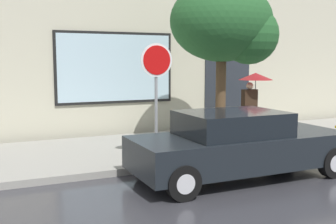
{
  "coord_description": "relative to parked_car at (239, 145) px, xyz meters",
  "views": [
    {
      "loc": [
        -5.99,
        -7.16,
        2.42
      ],
      "look_at": [
        -1.91,
        1.8,
        1.2
      ],
      "focal_mm": 44.37,
      "sensor_mm": 36.0,
      "label": 1
    }
  ],
  "objects": [
    {
      "name": "ground_plane",
      "position": [
        1.17,
        0.11,
        -0.69
      ],
      "size": [
        60.0,
        60.0,
        0.0
      ],
      "primitive_type": "plane",
      "color": "#333338"
    },
    {
      "name": "sidewalk",
      "position": [
        1.17,
        3.11,
        -0.61
      ],
      "size": [
        20.0,
        4.0,
        0.15
      ],
      "primitive_type": "cube",
      "color": "gray",
      "rests_on": "ground"
    },
    {
      "name": "building_facade",
      "position": [
        1.15,
        5.6,
        2.79
      ],
      "size": [
        20.0,
        0.67,
        7.0
      ],
      "color": "beige",
      "rests_on": "ground"
    },
    {
      "name": "parked_car",
      "position": [
        0.0,
        0.0,
        0.0
      ],
      "size": [
        4.57,
        1.86,
        1.39
      ],
      "color": "black",
      "rests_on": "ground"
    },
    {
      "name": "pedestrian_with_umbrella",
      "position": [
        2.94,
        3.56,
        1.0
      ],
      "size": [
        1.06,
        1.06,
        1.9
      ],
      "color": "black",
      "rests_on": "sidewalk"
    },
    {
      "name": "street_tree",
      "position": [
        1.21,
        2.41,
        2.66
      ],
      "size": [
        2.81,
        2.39,
        4.35
      ],
      "color": "#4C3823",
      "rests_on": "sidewalk"
    },
    {
      "name": "stop_sign",
      "position": [
        -1.15,
        1.64,
        1.34
      ],
      "size": [
        0.76,
        0.1,
        2.66
      ],
      "color": "gray",
      "rests_on": "sidewalk"
    }
  ]
}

